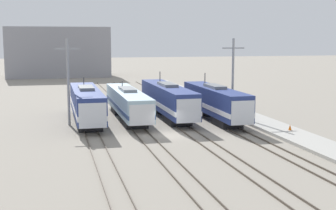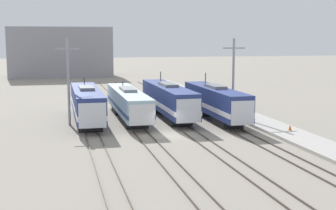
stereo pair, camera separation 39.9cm
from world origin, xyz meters
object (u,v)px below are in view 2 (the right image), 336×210
(locomotive_center_right, at_px, (169,100))
(locomotive_far_right, at_px, (216,103))
(catenary_tower_right, at_px, (233,76))
(locomotive_center_left, at_px, (129,103))
(locomotive_far_left, at_px, (87,104))
(catenary_tower_left, at_px, (68,80))
(traffic_cone, at_px, (290,127))

(locomotive_center_right, xyz_separation_m, locomotive_far_right, (5.18, -3.39, -0.02))
(catenary_tower_right, bearing_deg, locomotive_center_left, 170.74)
(locomotive_far_left, xyz_separation_m, catenary_tower_left, (-2.11, -0.86, 3.08))
(catenary_tower_left, bearing_deg, traffic_cone, -24.60)
(locomotive_center_right, distance_m, catenary_tower_right, 8.67)
(catenary_tower_left, height_order, traffic_cone, catenary_tower_left)
(locomotive_center_left, bearing_deg, locomotive_center_right, 1.19)
(locomotive_far_left, xyz_separation_m, locomotive_center_left, (5.18, 1.26, -0.21))
(catenary_tower_left, distance_m, catenary_tower_right, 20.27)
(locomotive_far_right, distance_m, traffic_cone, 10.68)
(locomotive_center_right, bearing_deg, traffic_cone, -50.90)
(locomotive_far_right, xyz_separation_m, catenary_tower_left, (-17.65, 1.17, 3.08))
(locomotive_far_left, bearing_deg, catenary_tower_right, -2.70)
(locomotive_center_right, relative_size, traffic_cone, 32.54)
(locomotive_center_left, height_order, traffic_cone, locomotive_center_left)
(locomotive_far_left, relative_size, locomotive_far_right, 1.01)
(locomotive_center_left, bearing_deg, locomotive_far_right, -17.59)
(locomotive_far_right, bearing_deg, catenary_tower_left, 176.22)
(traffic_cone, bearing_deg, catenary_tower_left, 155.40)
(locomotive_far_right, relative_size, catenary_tower_left, 1.77)
(locomotive_center_left, xyz_separation_m, catenary_tower_right, (12.98, -2.12, 3.29))
(locomotive_far_left, height_order, catenary_tower_left, catenary_tower_left)
(locomotive_far_right, xyz_separation_m, catenary_tower_right, (2.62, 1.17, 3.08))
(locomotive_center_left, relative_size, locomotive_far_right, 1.12)
(locomotive_far_right, height_order, catenary_tower_right, catenary_tower_right)
(locomotive_far_left, height_order, locomotive_center_right, locomotive_center_right)
(traffic_cone, bearing_deg, locomotive_far_right, 118.84)
(catenary_tower_left, bearing_deg, catenary_tower_right, 0.00)
(locomotive_center_right, relative_size, catenary_tower_left, 1.95)
(locomotive_far_left, relative_size, traffic_cone, 29.98)
(locomotive_far_right, distance_m, catenary_tower_left, 17.96)
(catenary_tower_right, relative_size, traffic_cone, 16.71)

